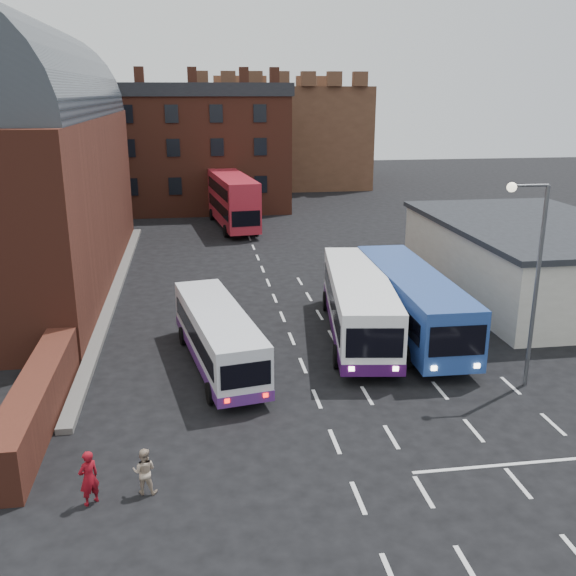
{
  "coord_description": "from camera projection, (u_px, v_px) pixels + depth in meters",
  "views": [
    {
      "loc": [
        -4.42,
        -19.68,
        11.41
      ],
      "look_at": [
        0.0,
        10.0,
        2.2
      ],
      "focal_mm": 40.0,
      "sensor_mm": 36.0,
      "label": 1
    }
  ],
  "objects": [
    {
      "name": "ground",
      "position": [
        330.0,
        430.0,
        22.58
      ],
      "size": [
        180.0,
        180.0,
        0.0
      ],
      "primitive_type": "plane",
      "color": "black"
    },
    {
      "name": "railway_station",
      "position": [
        3.0,
        158.0,
        38.01
      ],
      "size": [
        12.0,
        28.0,
        16.0
      ],
      "color": "#602B1E",
      "rests_on": "ground"
    },
    {
      "name": "forecourt_wall",
      "position": [
        38.0,
        401.0,
        22.77
      ],
      "size": [
        1.2,
        10.0,
        1.8
      ],
      "primitive_type": "cube",
      "color": "#602B1E",
      "rests_on": "ground"
    },
    {
      "name": "cream_building",
      "position": [
        532.0,
        258.0,
        37.3
      ],
      "size": [
        10.4,
        16.4,
        4.25
      ],
      "color": "beige",
      "rests_on": "ground"
    },
    {
      "name": "brick_terrace",
      "position": [
        175.0,
        154.0,
        63.62
      ],
      "size": [
        22.0,
        10.0,
        11.0
      ],
      "primitive_type": "cube",
      "color": "brown",
      "rests_on": "ground"
    },
    {
      "name": "castle_keep",
      "position": [
        270.0,
        135.0,
        84.07
      ],
      "size": [
        22.0,
        22.0,
        12.0
      ],
      "primitive_type": "cube",
      "color": "brown",
      "rests_on": "ground"
    },
    {
      "name": "bus_white_outbound",
      "position": [
        218.0,
        333.0,
        27.4
      ],
      "size": [
        3.71,
        9.6,
        2.56
      ],
      "rotation": [
        0.0,
        0.0,
        0.17
      ],
      "color": "silver",
      "rests_on": "ground"
    },
    {
      "name": "bus_white_inbound",
      "position": [
        359.0,
        301.0,
        30.63
      ],
      "size": [
        4.17,
        11.6,
        3.1
      ],
      "rotation": [
        0.0,
        0.0,
        3.0
      ],
      "color": "white",
      "rests_on": "ground"
    },
    {
      "name": "bus_blue",
      "position": [
        412.0,
        299.0,
        30.79
      ],
      "size": [
        3.09,
        11.62,
        3.16
      ],
      "rotation": [
        0.0,
        0.0,
        3.12
      ],
      "color": "#254592",
      "rests_on": "ground"
    },
    {
      "name": "bus_red_double",
      "position": [
        233.0,
        200.0,
        55.38
      ],
      "size": [
        3.88,
        11.57,
        4.54
      ],
      "rotation": [
        0.0,
        0.0,
        3.26
      ],
      "color": "#B92333",
      "rests_on": "ground"
    },
    {
      "name": "street_lamp",
      "position": [
        532.0,
        267.0,
        24.55
      ],
      "size": [
        1.68,
        0.36,
        8.23
      ],
      "rotation": [
        0.0,
        0.0,
        -0.03
      ],
      "color": "#535559",
      "rests_on": "ground"
    },
    {
      "name": "pedestrian_red",
      "position": [
        89.0,
        478.0,
        18.31
      ],
      "size": [
        0.74,
        0.7,
        1.69
      ],
      "primitive_type": "imported",
      "rotation": [
        0.0,
        0.0,
        3.82
      ],
      "color": "maroon",
      "rests_on": "ground"
    },
    {
      "name": "pedestrian_beige",
      "position": [
        144.0,
        471.0,
        18.85
      ],
      "size": [
        0.79,
        0.66,
        1.45
      ],
      "primitive_type": "imported",
      "rotation": [
        0.0,
        0.0,
        2.97
      ],
      "color": "tan",
      "rests_on": "ground"
    }
  ]
}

